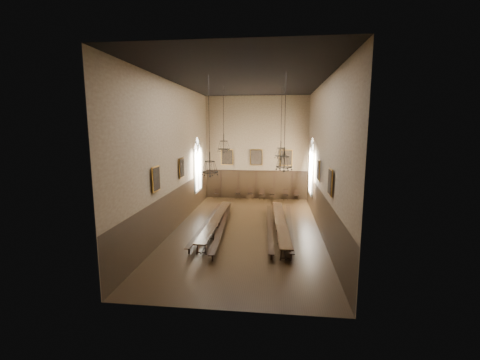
% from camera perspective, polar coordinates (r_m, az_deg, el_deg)
% --- Properties ---
extents(floor, '(9.00, 18.00, 0.02)m').
position_cam_1_polar(floor, '(20.28, 1.20, -8.83)').
color(floor, black).
rests_on(floor, ground).
extents(ceiling, '(9.00, 18.00, 0.02)m').
position_cam_1_polar(ceiling, '(19.45, 1.30, 17.31)').
color(ceiling, black).
rests_on(ceiling, ground).
extents(wall_back, '(9.00, 0.02, 9.00)m').
position_cam_1_polar(wall_back, '(28.30, 2.94, 5.67)').
color(wall_back, '#7C684C').
rests_on(wall_back, ground).
extents(wall_front, '(9.00, 0.02, 9.00)m').
position_cam_1_polar(wall_front, '(10.48, -3.30, -0.70)').
color(wall_front, '#7C684C').
rests_on(wall_front, ground).
extents(wall_left, '(0.02, 18.00, 9.00)m').
position_cam_1_polar(wall_left, '(20.27, -11.58, 4.02)').
color(wall_left, '#7C684C').
rests_on(wall_left, ground).
extents(wall_right, '(0.02, 18.00, 9.00)m').
position_cam_1_polar(wall_right, '(19.46, 14.62, 3.69)').
color(wall_right, '#7C684C').
rests_on(wall_right, ground).
extents(wainscot_panelling, '(9.00, 18.00, 2.50)m').
position_cam_1_polar(wainscot_panelling, '(19.92, 1.22, -5.39)').
color(wainscot_panelling, black).
rests_on(wainscot_panelling, floor).
extents(table_left, '(0.70, 9.08, 0.71)m').
position_cam_1_polar(table_left, '(20.32, -4.27, -7.74)').
color(table_left, black).
rests_on(table_left, floor).
extents(table_right, '(1.12, 9.48, 0.74)m').
position_cam_1_polar(table_right, '(19.89, 7.20, -8.13)').
color(table_right, black).
rests_on(table_right, floor).
extents(bench_left_outer, '(0.28, 9.35, 0.42)m').
position_cam_1_polar(bench_left_outer, '(20.67, -5.85, -7.72)').
color(bench_left_outer, black).
rests_on(bench_left_outer, floor).
extents(bench_left_inner, '(0.96, 10.34, 0.47)m').
position_cam_1_polar(bench_left_inner, '(20.19, -3.06, -8.02)').
color(bench_left_inner, black).
rests_on(bench_left_inner, floor).
extents(bench_right_inner, '(0.65, 9.51, 0.43)m').
position_cam_1_polar(bench_right_inner, '(20.02, 5.30, -8.27)').
color(bench_right_inner, black).
rests_on(bench_right_inner, floor).
extents(bench_right_outer, '(0.43, 9.72, 0.44)m').
position_cam_1_polar(bench_right_outer, '(20.31, 8.76, -8.06)').
color(bench_right_outer, black).
rests_on(bench_right_outer, floor).
extents(chair_0, '(0.46, 0.46, 0.89)m').
position_cam_1_polar(chair_0, '(28.87, -4.24, -2.75)').
color(chair_0, black).
rests_on(chair_0, floor).
extents(chair_2, '(0.50, 0.50, 0.94)m').
position_cam_1_polar(chair_2, '(28.60, -0.36, -2.81)').
color(chair_2, black).
rests_on(chair_2, floor).
extents(chair_3, '(0.49, 0.49, 1.04)m').
position_cam_1_polar(chair_3, '(28.45, 1.81, -2.82)').
color(chair_3, black).
rests_on(chair_3, floor).
extents(chair_4, '(0.48, 0.48, 0.99)m').
position_cam_1_polar(chair_4, '(28.34, 3.93, -2.92)').
color(chair_4, black).
rests_on(chair_4, floor).
extents(chair_5, '(0.43, 0.43, 0.96)m').
position_cam_1_polar(chair_5, '(28.31, 5.71, -2.97)').
color(chair_5, black).
rests_on(chair_5, floor).
extents(chair_6, '(0.43, 0.43, 0.94)m').
position_cam_1_polar(chair_6, '(28.38, 8.10, -3.00)').
color(chair_6, black).
rests_on(chair_6, floor).
extents(chair_7, '(0.48, 0.48, 0.95)m').
position_cam_1_polar(chair_7, '(28.49, 9.98, -3.00)').
color(chair_7, black).
rests_on(chair_7, floor).
extents(chandelier_back_left, '(0.86, 0.86, 4.32)m').
position_cam_1_polar(chandelier_back_left, '(22.19, -2.91, 6.23)').
color(chandelier_back_left, black).
rests_on(chandelier_back_left, ceiling).
extents(chandelier_back_right, '(0.81, 0.81, 4.73)m').
position_cam_1_polar(chandelier_back_right, '(21.80, 7.25, 5.15)').
color(chandelier_back_right, black).
rests_on(chandelier_back_right, ceiling).
extents(chandelier_front_left, '(0.87, 0.87, 5.20)m').
position_cam_1_polar(chandelier_front_left, '(17.23, -5.39, 2.54)').
color(chandelier_front_left, black).
rests_on(chandelier_front_left, ceiling).
extents(chandelier_front_right, '(0.82, 0.82, 4.81)m').
position_cam_1_polar(chandelier_front_right, '(16.40, 7.84, 3.45)').
color(chandelier_front_right, black).
rests_on(chandelier_front_right, ceiling).
extents(portrait_back_0, '(1.10, 0.12, 1.40)m').
position_cam_1_polar(portrait_back_0, '(28.52, -2.32, 4.10)').
color(portrait_back_0, '#A67327').
rests_on(portrait_back_0, wall_back).
extents(portrait_back_1, '(1.10, 0.12, 1.40)m').
position_cam_1_polar(portrait_back_1, '(28.24, 2.91, 4.04)').
color(portrait_back_1, '#A67327').
rests_on(portrait_back_1, wall_back).
extents(portrait_back_2, '(1.10, 0.12, 1.40)m').
position_cam_1_polar(portrait_back_2, '(28.20, 8.20, 3.95)').
color(portrait_back_2, '#A67327').
rests_on(portrait_back_2, wall_back).
extents(portrait_left_0, '(0.12, 1.00, 1.30)m').
position_cam_1_polar(portrait_left_0, '(21.26, -10.35, 2.13)').
color(portrait_left_0, '#A67327').
rests_on(portrait_left_0, wall_left).
extents(portrait_left_1, '(0.12, 1.00, 1.30)m').
position_cam_1_polar(portrait_left_1, '(17.05, -14.71, 0.20)').
color(portrait_left_1, '#A67327').
rests_on(portrait_left_1, wall_left).
extents(portrait_right_0, '(0.12, 1.00, 1.30)m').
position_cam_1_polar(portrait_right_0, '(20.52, 13.78, 1.75)').
color(portrait_right_0, '#A67327').
rests_on(portrait_right_0, wall_right).
extents(portrait_right_1, '(0.12, 1.00, 1.30)m').
position_cam_1_polar(portrait_right_1, '(16.11, 15.76, -0.37)').
color(portrait_right_1, '#A67327').
rests_on(portrait_right_1, wall_right).
extents(window_right, '(0.20, 2.20, 4.60)m').
position_cam_1_polar(window_right, '(25.00, 12.60, 2.43)').
color(window_right, white).
rests_on(window_right, wall_right).
extents(window_left, '(0.20, 2.20, 4.60)m').
position_cam_1_polar(window_left, '(25.62, -7.53, 2.74)').
color(window_left, white).
rests_on(window_left, wall_left).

